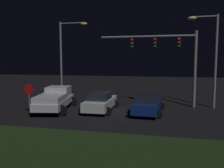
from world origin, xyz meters
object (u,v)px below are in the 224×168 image
(stop_sign, at_px, (29,93))
(street_lamp_right, at_px, (210,50))
(traffic_signal_gantry, at_px, (166,50))
(car_sedan, at_px, (147,104))
(pickup_truck, at_px, (55,98))
(car_sedan_far, at_px, (100,102))
(street_lamp_left, at_px, (67,50))

(stop_sign, bearing_deg, street_lamp_right, 21.00)
(stop_sign, bearing_deg, traffic_signal_gantry, 27.07)
(street_lamp_right, relative_size, stop_sign, 3.49)
(traffic_signal_gantry, xyz_separation_m, stop_sign, (-10.08, -5.15, -3.34))
(traffic_signal_gantry, bearing_deg, car_sedan, -112.01)
(stop_sign, bearing_deg, pickup_truck, 49.68)
(stop_sign, bearing_deg, car_sedan, 12.42)
(pickup_truck, bearing_deg, stop_sign, 129.10)
(car_sedan_far, height_order, street_lamp_right, street_lamp_right)
(traffic_signal_gantry, height_order, stop_sign, traffic_signal_gantry)
(pickup_truck, relative_size, street_lamp_left, 0.72)
(street_lamp_left, bearing_deg, car_sedan_far, -44.87)
(car_sedan, distance_m, street_lamp_left, 10.88)
(pickup_truck, bearing_deg, car_sedan_far, -94.50)
(pickup_truck, height_order, street_lamp_left, street_lamp_left)
(pickup_truck, xyz_separation_m, car_sedan_far, (3.68, 0.39, -0.26))
(street_lamp_right, bearing_deg, car_sedan, -145.83)
(traffic_signal_gantry, bearing_deg, street_lamp_right, 1.46)
(car_sedan_far, relative_size, street_lamp_left, 0.56)
(traffic_signal_gantry, bearing_deg, street_lamp_left, 169.95)
(street_lamp_right, distance_m, stop_sign, 15.01)
(car_sedan, bearing_deg, street_lamp_right, -52.76)
(car_sedan, xyz_separation_m, street_lamp_right, (4.88, 3.31, 4.18))
(car_sedan, relative_size, street_lamp_right, 0.58)
(pickup_truck, bearing_deg, traffic_signal_gantry, -78.47)
(street_lamp_left, xyz_separation_m, stop_sign, (-0.11, -6.92, -3.47))
(car_sedan, height_order, stop_sign, stop_sign)
(car_sedan, relative_size, traffic_signal_gantry, 0.54)
(stop_sign, bearing_deg, car_sedan_far, 21.65)
(street_lamp_left, height_order, stop_sign, street_lamp_left)
(pickup_truck, bearing_deg, car_sedan, -98.11)
(car_sedan, xyz_separation_m, stop_sign, (-8.78, -1.93, 0.82))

